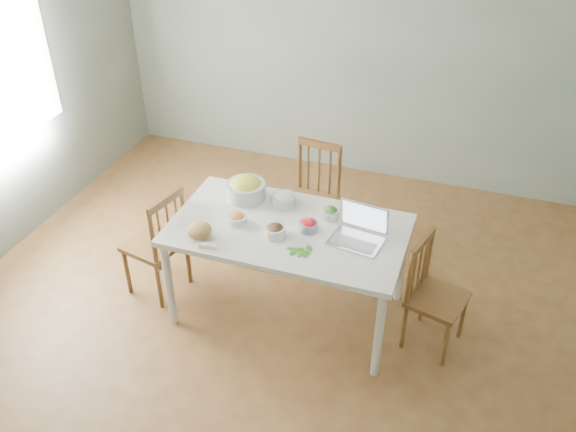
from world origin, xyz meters
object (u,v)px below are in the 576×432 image
(bread_boule, at_px, (199,230))
(laptop, at_px, (357,228))
(bowl_squash, at_px, (246,188))
(dining_table, at_px, (288,270))
(chair_right, at_px, (438,297))
(chair_far, at_px, (310,201))
(chair_left, at_px, (154,241))

(bread_boule, xyz_separation_m, laptop, (1.05, 0.29, 0.07))
(bowl_squash, bearing_deg, dining_table, -31.90)
(bowl_squash, bearing_deg, bread_boule, -100.82)
(chair_right, relative_size, bread_boule, 5.02)
(chair_right, bearing_deg, chair_far, 70.33)
(chair_left, relative_size, laptop, 2.63)
(chair_left, bearing_deg, dining_table, 106.96)
(chair_right, bearing_deg, chair_left, 107.67)
(chair_right, xyz_separation_m, bowl_squash, (-1.54, 0.25, 0.44))
(bread_boule, relative_size, bowl_squash, 0.58)
(dining_table, distance_m, chair_left, 1.08)
(bowl_squash, xyz_separation_m, laptop, (0.93, -0.29, 0.04))
(dining_table, bearing_deg, laptop, -1.89)
(bread_boule, distance_m, bowl_squash, 0.59)
(chair_left, distance_m, laptop, 1.64)
(chair_left, bearing_deg, laptop, 104.87)
(chair_right, bearing_deg, bowl_squash, 95.62)
(chair_far, distance_m, bread_boule, 1.29)
(laptop, bearing_deg, chair_right, 11.67)
(chair_left, relative_size, bread_boule, 5.37)
(bread_boule, bearing_deg, chair_right, 11.34)
(bread_boule, bearing_deg, chair_left, 157.46)
(chair_left, xyz_separation_m, chair_right, (2.18, 0.11, -0.03))
(dining_table, height_order, bowl_squash, bowl_squash)
(chair_far, bearing_deg, bread_boule, -104.66)
(chair_left, height_order, bread_boule, chair_left)
(chair_left, relative_size, chair_right, 1.07)
(chair_right, relative_size, bowl_squash, 2.90)
(bread_boule, height_order, bowl_squash, bowl_squash)
(chair_far, bearing_deg, dining_table, -76.96)
(laptop, bearing_deg, chair_far, 132.68)
(dining_table, height_order, chair_right, chair_right)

